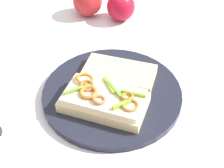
# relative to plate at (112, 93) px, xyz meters

# --- Properties ---
(ground_plane) EXTENTS (2.00, 2.00, 0.00)m
(ground_plane) POSITION_rel_plate_xyz_m (0.00, 0.00, -0.01)
(ground_plane) COLOR silver
(ground_plane) RESTS_ON ground
(plate) EXTENTS (0.30, 0.30, 0.02)m
(plate) POSITION_rel_plate_xyz_m (0.00, 0.00, 0.00)
(plate) COLOR #1E2030
(plate) RESTS_ON ground_plane
(sandwich) EXTENTS (0.13, 0.19, 0.05)m
(sandwich) POSITION_rel_plate_xyz_m (-0.05, -0.01, 0.03)
(sandwich) COLOR beige
(sandwich) RESTS_ON plate
(bread_slice_side) EXTENTS (0.12, 0.17, 0.02)m
(bread_slice_side) POSITION_rel_plate_xyz_m (0.05, 0.01, 0.02)
(bread_slice_side) COLOR beige
(bread_slice_side) RESTS_ON plate
(apple_0) EXTENTS (0.10, 0.10, 0.08)m
(apple_0) POSITION_rel_plate_xyz_m (0.24, 0.25, 0.03)
(apple_0) COLOR red
(apple_0) RESTS_ON ground_plane
(apple_3) EXTENTS (0.09, 0.09, 0.08)m
(apple_3) POSITION_rel_plate_xyz_m (0.27, 0.15, 0.03)
(apple_3) COLOR #B11029
(apple_3) RESTS_ON ground_plane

